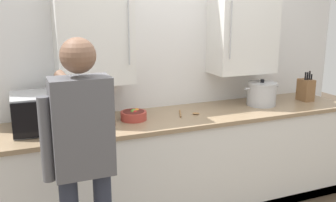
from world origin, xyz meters
name	(u,v)px	position (x,y,z in m)	size (l,w,h in m)	color
back_wall_tiled	(167,57)	(0.00, 1.21, 1.36)	(3.78, 0.44, 2.56)	white
counter_unit	(181,163)	(0.00, 0.88, 0.45)	(3.25, 0.68, 0.90)	white
microwave_oven	(47,111)	(-1.11, 0.92, 1.04)	(0.56, 0.43, 0.28)	#B7BABF
fruit_bowl	(134,115)	(-0.43, 0.91, 0.94)	(0.22, 0.22, 0.09)	#AD3D33
stock_pot	(262,94)	(0.84, 0.91, 1.01)	(0.37, 0.28, 0.25)	#B7BABF
wooden_spoon	(188,113)	(0.06, 0.87, 0.91)	(0.21, 0.20, 0.02)	#A37547
thermos_flask	(106,107)	(-0.66, 0.88, 1.04)	(0.08, 0.08, 0.28)	#B7BABF
knife_block	(306,90)	(1.36, 0.89, 1.01)	(0.11, 0.15, 0.30)	brown
person_figure	(82,152)	(-0.99, 0.11, 0.99)	(0.44, 0.62, 1.65)	#282D3D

